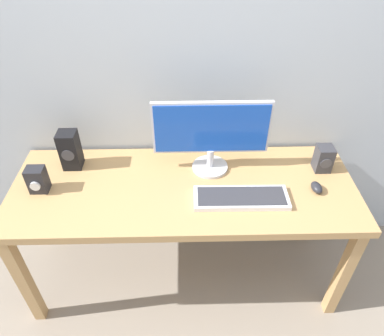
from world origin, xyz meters
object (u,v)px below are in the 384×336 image
(desk, at_px, (184,197))
(speaker_right, at_px, (323,159))
(keyboard_primary, at_px, (241,198))
(audio_controller, at_px, (37,180))
(speaker_left, at_px, (70,150))
(monitor, at_px, (211,133))
(mouse, at_px, (317,187))

(desk, height_order, speaker_right, speaker_right)
(desk, bearing_deg, keyboard_primary, -20.76)
(desk, height_order, audio_controller, audio_controller)
(speaker_left, distance_m, audio_controller, 0.23)
(speaker_left, height_order, audio_controller, speaker_left)
(desk, bearing_deg, speaker_left, 163.35)
(monitor, relative_size, mouse, 7.20)
(monitor, bearing_deg, speaker_left, 177.87)
(mouse, bearing_deg, desk, 168.37)
(desk, distance_m, mouse, 0.68)
(keyboard_primary, relative_size, speaker_right, 3.23)
(desk, distance_m, monitor, 0.37)
(monitor, bearing_deg, mouse, -20.96)
(speaker_left, xyz_separation_m, audio_controller, (-0.12, -0.19, -0.04))
(mouse, bearing_deg, monitor, 151.64)
(monitor, bearing_deg, desk, -133.57)
(audio_controller, bearing_deg, speaker_right, 5.15)
(speaker_left, bearing_deg, audio_controller, -123.01)
(desk, xyz_separation_m, audio_controller, (-0.73, -0.01, 0.15))
(monitor, relative_size, speaker_right, 4.16)
(desk, height_order, monitor, monitor)
(mouse, bearing_deg, speaker_right, 58.71)
(desk, relative_size, keyboard_primary, 3.82)
(mouse, distance_m, audio_controller, 1.40)
(speaker_right, relative_size, speaker_left, 0.67)
(speaker_left, bearing_deg, speaker_right, -2.51)
(keyboard_primary, xyz_separation_m, audio_controller, (-1.01, 0.10, 0.06))
(desk, distance_m, keyboard_primary, 0.32)
(keyboard_primary, height_order, speaker_right, speaker_right)
(monitor, xyz_separation_m, keyboard_primary, (0.14, -0.26, -0.21))
(speaker_right, bearing_deg, speaker_left, 177.49)
(monitor, xyz_separation_m, audio_controller, (-0.87, -0.16, -0.16))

